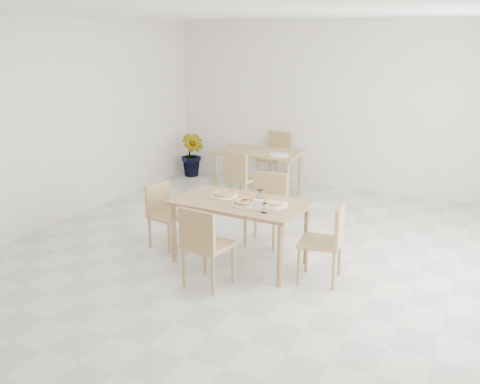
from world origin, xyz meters
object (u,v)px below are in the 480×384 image
at_px(plate_empty, 279,155).
at_px(potted_plant, 193,154).
at_px(napkin_holder, 258,205).
at_px(second_table, 259,156).
at_px(chair_west, 164,210).
at_px(main_table, 240,208).
at_px(tumbler_a, 260,195).
at_px(chair_back_s, 240,175).
at_px(plate_pepperoni, 245,204).
at_px(chair_north, 267,203).
at_px(plate_mushroom, 274,205).
at_px(chair_back_n, 276,154).
at_px(chair_east, 328,237).
at_px(tumbler_b, 264,208).
at_px(pizza_margherita, 224,194).
at_px(pizza_pepperoni, 245,202).
at_px(pizza_mushroom, 274,203).
at_px(plate_margherita, 224,195).
at_px(chair_south, 204,242).

relative_size(plate_empty, potted_plant, 0.35).
bearing_deg(napkin_holder, second_table, 105.78).
distance_m(chair_west, napkin_holder, 1.49).
height_order(main_table, tumbler_a, tumbler_a).
height_order(napkin_holder, plate_empty, napkin_holder).
relative_size(tumbler_a, chair_back_s, 0.12).
relative_size(chair_west, plate_pepperoni, 2.55).
relative_size(chair_north, plate_mushroom, 2.87).
xyz_separation_m(plate_mushroom, plate_empty, (-0.92, 2.44, 0.00)).
bearing_deg(tumbler_a, chair_back_n, 109.02).
distance_m(chair_east, tumbler_b, 0.75).
distance_m(chair_east, potted_plant, 4.90).
xyz_separation_m(pizza_margherita, pizza_pepperoni, (0.36, -0.19, 0.00)).
xyz_separation_m(chair_north, chair_east, (1.05, -0.81, -0.01)).
xyz_separation_m(main_table, chair_back_s, (-0.93, 1.92, -0.15)).
bearing_deg(main_table, pizza_margherita, 161.40).
relative_size(plate_mushroom, napkin_holder, 2.47).
xyz_separation_m(main_table, pizza_mushroom, (0.41, 0.03, 0.11)).
xyz_separation_m(main_table, plate_pepperoni, (0.10, -0.08, 0.09)).
distance_m(chair_east, second_table, 3.39).
xyz_separation_m(chair_west, chair_back_n, (0.14, 3.35, 0.07)).
relative_size(plate_pepperoni, pizza_pepperoni, 1.01).
height_order(plate_margherita, plate_pepperoni, same).
distance_m(plate_mushroom, plate_empty, 2.60).
xyz_separation_m(chair_south, plate_empty, (-0.45, 3.21, 0.25)).
height_order(main_table, second_table, same).
bearing_deg(plate_margherita, chair_south, -76.39).
bearing_deg(main_table, plate_mushroom, 7.93).
bearing_deg(tumbler_a, second_table, 114.20).
distance_m(chair_south, pizza_pepperoni, 0.74).
xyz_separation_m(pizza_mushroom, pizza_pepperoni, (-0.31, -0.11, 0.00)).
height_order(plate_margherita, pizza_margherita, pizza_margherita).
bearing_deg(plate_empty, plate_mushroom, -69.32).
bearing_deg(main_table, plate_pepperoni, -35.09).
bearing_deg(pizza_pepperoni, plate_margherita, 152.69).
xyz_separation_m(chair_north, plate_mushroom, (0.39, -0.73, 0.24)).
distance_m(chair_back_s, potted_plant, 2.10).
height_order(chair_north, plate_pepperoni, chair_north).
height_order(pizza_mushroom, potted_plant, potted_plant).
height_order(tumbler_b, chair_back_n, chair_back_n).
relative_size(tumbler_b, chair_back_n, 0.11).
xyz_separation_m(main_table, potted_plant, (-2.54, 3.26, -0.25)).
xyz_separation_m(chair_east, pizza_margherita, (-1.33, 0.17, 0.27)).
bearing_deg(tumbler_a, chair_north, 104.59).
height_order(plate_mushroom, potted_plant, potted_plant).
bearing_deg(chair_west, tumbler_b, -90.10).
height_order(chair_south, napkin_holder, chair_south).
relative_size(chair_east, potted_plant, 1.04).
xyz_separation_m(pizza_mushroom, tumbler_b, (0.00, -0.28, 0.02)).
bearing_deg(chair_back_n, chair_north, -60.77).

